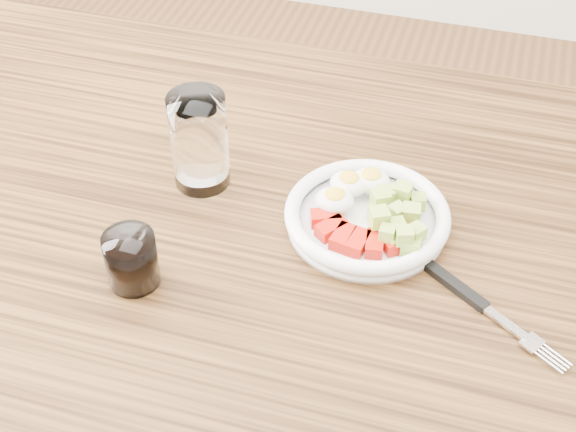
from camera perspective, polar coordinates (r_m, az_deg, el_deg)
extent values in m
cube|color=brown|center=(1.73, -17.40, 0.85)|extent=(0.07, 0.07, 0.73)
cube|color=brown|center=(1.00, 0.38, -2.58)|extent=(1.50, 0.90, 0.04)
cylinder|color=white|center=(1.01, 5.60, -0.49)|extent=(0.20, 0.20, 0.01)
torus|color=white|center=(1.00, 5.66, 0.15)|extent=(0.21, 0.21, 0.02)
cube|color=red|center=(0.99, 2.70, -0.16)|extent=(0.04, 0.03, 0.02)
cube|color=red|center=(0.98, 3.11, -0.91)|extent=(0.04, 0.04, 0.02)
cube|color=red|center=(0.97, 3.91, -1.53)|extent=(0.03, 0.04, 0.02)
cube|color=red|center=(0.96, 4.99, -1.91)|extent=(0.03, 0.04, 0.02)
cube|color=red|center=(0.96, 6.17, -1.99)|extent=(0.03, 0.04, 0.02)
cube|color=red|center=(0.97, 7.27, -1.75)|extent=(0.04, 0.04, 0.02)
cube|color=red|center=(0.98, 8.11, -1.24)|extent=(0.04, 0.04, 0.02)
ellipsoid|color=white|center=(1.02, 4.34, 2.29)|extent=(0.05, 0.04, 0.03)
ellipsoid|color=yellow|center=(1.02, 4.37, 2.75)|extent=(0.03, 0.03, 0.01)
ellipsoid|color=white|center=(1.03, 5.91, 2.51)|extent=(0.05, 0.04, 0.03)
ellipsoid|color=yellow|center=(1.02, 5.95, 2.97)|extent=(0.03, 0.03, 0.01)
ellipsoid|color=white|center=(1.00, 3.33, 1.11)|extent=(0.05, 0.04, 0.03)
ellipsoid|color=yellow|center=(0.99, 3.36, 1.57)|extent=(0.03, 0.03, 0.01)
cube|color=#AFC94D|center=(0.99, 7.04, -0.38)|extent=(0.02, 0.02, 0.02)
cube|color=#AFC94D|center=(0.95, 7.06, -1.21)|extent=(0.02, 0.02, 0.02)
cube|color=#AFC94D|center=(1.02, 7.89, 1.65)|extent=(0.02, 0.02, 0.02)
cube|color=#AFC94D|center=(1.01, 9.22, 1.02)|extent=(0.02, 0.02, 0.02)
cube|color=#AFC94D|center=(1.00, 6.96, 1.50)|extent=(0.03, 0.03, 0.02)
cube|color=#AFC94D|center=(1.00, 6.61, 1.21)|extent=(0.03, 0.03, 0.02)
cube|color=#AFC94D|center=(0.95, 8.28, -1.39)|extent=(0.02, 0.02, 0.02)
cube|color=#AFC94D|center=(0.98, 7.79, 0.28)|extent=(0.03, 0.03, 0.02)
cube|color=#AFC94D|center=(0.99, 8.76, 0.16)|extent=(0.02, 0.02, 0.02)
cube|color=#AFC94D|center=(1.01, 7.38, 0.86)|extent=(0.03, 0.03, 0.02)
cube|color=#AFC94D|center=(1.01, 8.10, 1.31)|extent=(0.02, 0.02, 0.02)
cube|color=#AFC94D|center=(0.97, 7.77, -0.73)|extent=(0.02, 0.02, 0.02)
cube|color=#AFC94D|center=(1.00, 8.15, 1.70)|extent=(0.02, 0.02, 0.02)
cube|color=#AFC94D|center=(0.96, 9.11, -1.17)|extent=(0.03, 0.03, 0.02)
cube|color=#AFC94D|center=(1.00, 6.47, 0.14)|extent=(0.03, 0.03, 0.02)
cube|color=#AFC94D|center=(0.96, 8.75, -2.13)|extent=(0.02, 0.02, 0.02)
cube|color=#AFC94D|center=(0.96, 6.49, -0.10)|extent=(0.03, 0.03, 0.02)
cube|color=#AFC94D|center=(0.96, 7.61, -1.76)|extent=(0.03, 0.03, 0.02)
cube|color=black|center=(0.95, 11.55, -4.67)|extent=(0.09, 0.07, 0.01)
cube|color=silver|center=(0.93, 15.29, -7.41)|extent=(0.06, 0.04, 0.00)
cube|color=silver|center=(0.92, 16.96, -8.62)|extent=(0.03, 0.03, 0.00)
cylinder|color=silver|center=(0.90, 18.05, -9.90)|extent=(0.03, 0.02, 0.00)
cylinder|color=silver|center=(0.91, 18.25, -9.71)|extent=(0.03, 0.02, 0.00)
cylinder|color=silver|center=(0.91, 18.45, -9.53)|extent=(0.03, 0.02, 0.00)
cylinder|color=silver|center=(0.91, 18.65, -9.34)|extent=(0.03, 0.02, 0.00)
cylinder|color=white|center=(1.04, -6.33, 5.33)|extent=(0.07, 0.07, 0.13)
cylinder|color=white|center=(0.94, -11.07, -3.06)|extent=(0.06, 0.06, 0.07)
cylinder|color=black|center=(0.94, -11.06, -3.13)|extent=(0.05, 0.05, 0.06)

